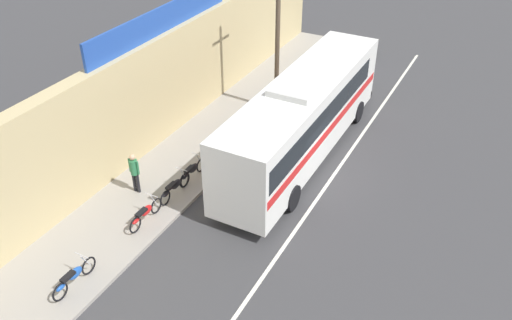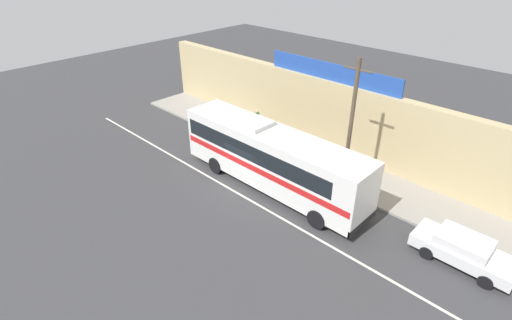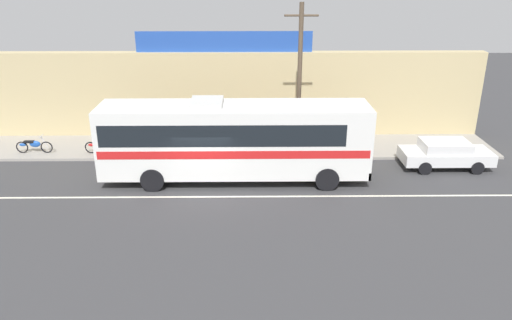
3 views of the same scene
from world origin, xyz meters
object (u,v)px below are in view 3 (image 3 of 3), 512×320
Objects in this scene: motorcycle_orange at (33,145)px; motorcycle_purple at (137,145)px; utility_pole at (299,80)px; motorcycle_green at (102,145)px; pedestrian_near_shop at (134,126)px; motorcycle_red at (161,145)px; intercity_bus at (233,137)px; parked_car at (445,153)px.

motorcycle_orange is 5.38m from motorcycle_purple.
utility_pole reaches higher than motorcycle_orange.
pedestrian_near_shop is (1.36, 1.48, 0.58)m from motorcycle_green.
utility_pole is 7.81m from motorcycle_red.
intercity_bus reaches higher than pedestrian_near_shop.
motorcycle_orange is (-10.42, 3.22, -1.50)m from intercity_bus.
motorcycle_red is 1.07× the size of pedestrian_near_shop.
motorcycle_red is (6.62, -0.09, 0.00)m from motorcycle_orange.
parked_car is at bearing -11.79° from pedestrian_near_shop.
parked_car is 17.21m from motorcycle_green.
motorcycle_red is (-14.05, 1.80, -0.17)m from parked_car.
utility_pole reaches higher than parked_car.
motorcycle_green is at bearing 177.74° from utility_pole.
intercity_bus is 11.01m from motorcycle_orange.
utility_pole is 9.35m from pedestrian_near_shop.
motorcycle_orange is at bearing 179.23° from motorcycle_red.
pedestrian_near_shop is (-5.50, 4.63, -0.92)m from intercity_bus.
motorcycle_orange is (-20.67, 1.88, -0.17)m from parked_car.
motorcycle_purple is (5.38, -0.10, 0.00)m from motorcycle_orange.
parked_car reaches higher than motorcycle_purple.
motorcycle_purple is 1.24m from motorcycle_red.
pedestrian_near_shop is at bearing 107.08° from motorcycle_purple.
intercity_bus is 7.25m from pedestrian_near_shop.
motorcycle_red is (-6.99, 0.38, -3.47)m from utility_pole.
utility_pole is at bearing 168.68° from parked_car.
motorcycle_orange is (-13.60, 0.47, -3.47)m from utility_pole.
motorcycle_purple is 1.13× the size of pedestrian_near_shop.
parked_car is 14.17m from motorcycle_red.
motorcycle_green is 3.06m from motorcycle_red.
intercity_bus is at bearing -172.56° from parked_car.
motorcycle_green is 2.09m from pedestrian_near_shop.
parked_car is 0.57× the size of utility_pole.
motorcycle_green and motorcycle_purple have the same top height.
motorcycle_red is at bearing 176.88° from utility_pole.
parked_car is at bearing -5.21° from motorcycle_orange.
motorcycle_green and motorcycle_red have the same top height.
parked_car is 7.93m from utility_pole.
intercity_bus is 10.42m from parked_car.
intercity_bus is 6.44× the size of motorcycle_green.
intercity_bus is at bearing -24.65° from motorcycle_green.
motorcycle_purple is (-5.04, 3.13, -1.50)m from intercity_bus.
motorcycle_red is (1.24, 0.01, 0.00)m from motorcycle_purple.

